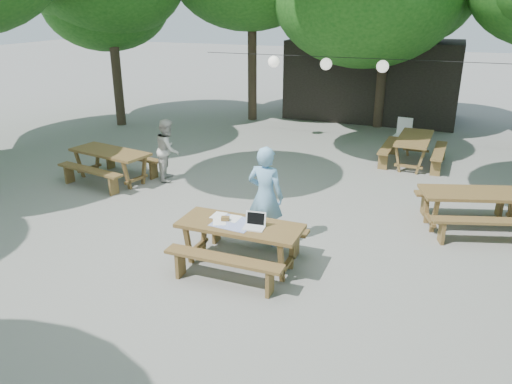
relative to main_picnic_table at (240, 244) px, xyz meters
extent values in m
plane|color=slate|center=(-0.42, 1.77, -0.39)|extent=(80.00, 80.00, 0.00)
cube|color=black|center=(0.08, 12.27, 1.01)|extent=(6.00, 3.00, 2.80)
cube|color=brown|center=(0.00, 0.00, 0.33)|extent=(2.00, 0.80, 0.06)
cube|color=brown|center=(0.00, -0.65, 0.06)|extent=(1.90, 0.28, 0.05)
cube|color=brown|center=(0.00, 0.65, 0.06)|extent=(1.90, 0.28, 0.05)
cube|color=brown|center=(0.00, 0.00, -0.04)|extent=(1.70, 0.70, 0.69)
cube|color=brown|center=(-4.55, 2.71, 0.33)|extent=(2.11, 1.15, 0.06)
cube|color=brown|center=(-4.67, 2.07, 0.06)|extent=(1.92, 0.62, 0.05)
cube|color=brown|center=(-4.43, 3.35, 0.06)|extent=(1.92, 0.62, 0.05)
cube|color=brown|center=(-4.55, 2.71, -0.04)|extent=(1.80, 0.99, 0.69)
cube|color=brown|center=(3.55, 2.95, 0.33)|extent=(2.15, 1.37, 0.06)
cube|color=brown|center=(3.75, 2.33, 0.06)|extent=(1.90, 0.84, 0.05)
cube|color=brown|center=(3.36, 3.57, 0.06)|extent=(1.90, 0.84, 0.05)
cube|color=brown|center=(3.55, 2.95, -0.04)|extent=(1.83, 1.18, 0.69)
cube|color=brown|center=(2.11, 6.74, 0.33)|extent=(0.87, 2.03, 0.06)
cube|color=brown|center=(2.76, 6.71, 0.06)|extent=(0.34, 1.91, 0.05)
cube|color=brown|center=(1.46, 6.76, 0.06)|extent=(0.34, 1.91, 0.05)
cube|color=brown|center=(2.11, 6.74, -0.04)|extent=(0.76, 1.72, 0.69)
imported|color=#7AB2DE|center=(0.09, 0.94, 0.51)|extent=(0.68, 0.46, 1.80)
imported|color=silver|center=(-3.32, 3.33, 0.36)|extent=(0.80, 0.88, 1.49)
cube|color=silver|center=(1.67, 8.17, 0.01)|extent=(0.50, 0.50, 0.04)
cube|color=silver|center=(1.70, 8.37, 0.27)|extent=(0.44, 0.10, 0.48)
cube|color=silver|center=(1.67, 8.17, -0.20)|extent=(0.48, 0.48, 0.38)
cube|color=white|center=(0.27, -0.08, 0.37)|extent=(0.35, 0.26, 0.02)
cube|color=white|center=(0.26, 0.04, 0.49)|extent=(0.33, 0.09, 0.23)
cube|color=black|center=(0.26, 0.03, 0.49)|extent=(0.28, 0.07, 0.19)
cube|color=#324BAD|center=(-0.10, 0.00, 0.37)|extent=(0.70, 0.61, 0.01)
cube|color=white|center=(-0.34, -0.05, 0.37)|extent=(0.32, 0.36, 0.00)
cube|color=white|center=(-0.18, 0.13, 0.37)|extent=(0.21, 0.30, 0.00)
cube|color=white|center=(-0.46, 0.16, 0.38)|extent=(0.21, 0.30, 0.00)
cube|color=brown|center=(-0.27, 0.02, 0.41)|extent=(0.15, 0.12, 0.06)
cylinder|color=black|center=(0.08, 7.77, 2.21)|extent=(9.00, 0.02, 0.02)
sphere|color=white|center=(-2.22, 7.77, 2.01)|extent=(0.34, 0.34, 0.34)
sphere|color=white|center=(-0.62, 7.77, 2.01)|extent=(0.34, 0.34, 0.34)
sphere|color=white|center=(0.98, 7.77, 2.01)|extent=(0.34, 0.34, 0.34)
cylinder|color=#2D2319|center=(-7.92, 7.77, 1.73)|extent=(0.32, 0.32, 4.23)
cylinder|color=#2D2319|center=(-3.92, 10.27, 2.27)|extent=(0.32, 0.32, 5.31)
cylinder|color=#2D2319|center=(0.58, 10.77, 1.76)|extent=(0.32, 0.32, 4.30)
camera|label=1|loc=(2.90, -6.66, 3.68)|focal=35.00mm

